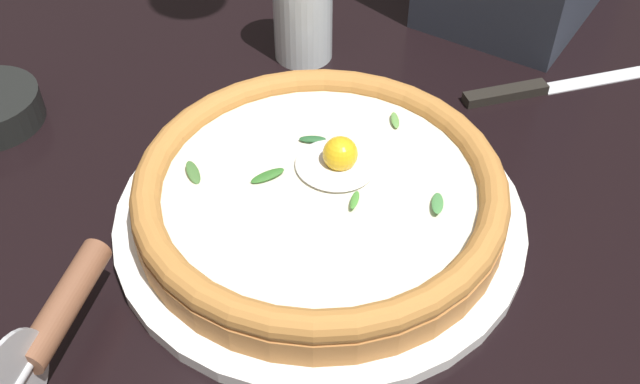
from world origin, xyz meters
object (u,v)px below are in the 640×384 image
at_px(table_knife, 542,88).
at_px(drinking_glass, 303,7).
at_px(pizza_cutter, 50,327).
at_px(pizza, 320,191).

height_order(table_knife, drinking_glass, drinking_glass).
height_order(pizza_cutter, drinking_glass, drinking_glass).
bearing_deg(pizza_cutter, table_knife, 73.68).
distance_m(pizza, drinking_glass, 0.25).
xyz_separation_m(pizza_cutter, drinking_glass, (-0.09, 0.40, 0.02)).
height_order(pizza, pizza_cutter, pizza_cutter).
bearing_deg(pizza_cutter, pizza, 72.92).
distance_m(table_knife, drinking_glass, 0.26).
xyz_separation_m(pizza, drinking_glass, (-0.16, 0.19, 0.02)).
relative_size(table_knife, drinking_glass, 1.50).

